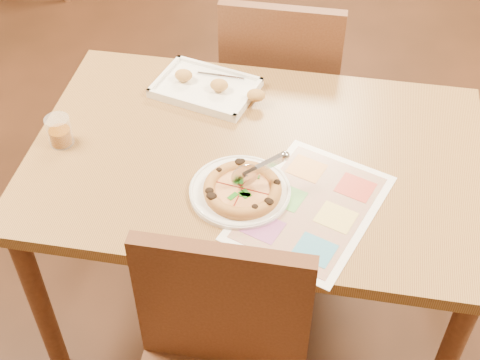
% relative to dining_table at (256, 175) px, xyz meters
% --- Properties ---
extents(dining_table, '(1.30, 0.85, 0.72)m').
position_rel_dining_table_xyz_m(dining_table, '(0.00, 0.00, 0.00)').
color(dining_table, olive).
rests_on(dining_table, ground).
extents(chair_far, '(0.42, 0.42, 0.47)m').
position_rel_dining_table_xyz_m(chair_far, '(-0.00, 0.60, -0.07)').
color(chair_far, brown).
rests_on(chair_far, ground).
extents(plate, '(0.29, 0.29, 0.01)m').
position_rel_dining_table_xyz_m(plate, '(-0.02, -0.16, 0.09)').
color(plate, white).
rests_on(plate, dining_table).
extents(pizza, '(0.21, 0.21, 0.03)m').
position_rel_dining_table_xyz_m(pizza, '(-0.01, -0.17, 0.11)').
color(pizza, '#C88A44').
rests_on(pizza, plate).
extents(pizza_cutter, '(0.14, 0.08, 0.09)m').
position_rel_dining_table_xyz_m(pizza_cutter, '(0.03, -0.15, 0.17)').
color(pizza_cutter, silver).
rests_on(pizza_cutter, pizza).
extents(appetizer_tray, '(0.37, 0.28, 0.06)m').
position_rel_dining_table_xyz_m(appetizer_tray, '(-0.20, 0.26, 0.10)').
color(appetizer_tray, white).
rests_on(appetizer_tray, dining_table).
extents(glass_tumbler, '(0.07, 0.07, 0.09)m').
position_rel_dining_table_xyz_m(glass_tumbler, '(-0.57, -0.05, 0.12)').
color(glass_tumbler, '#814309').
rests_on(glass_tumbler, dining_table).
extents(menu, '(0.45, 0.52, 0.00)m').
position_rel_dining_table_xyz_m(menu, '(0.17, -0.19, 0.09)').
color(menu, white).
rests_on(menu, dining_table).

